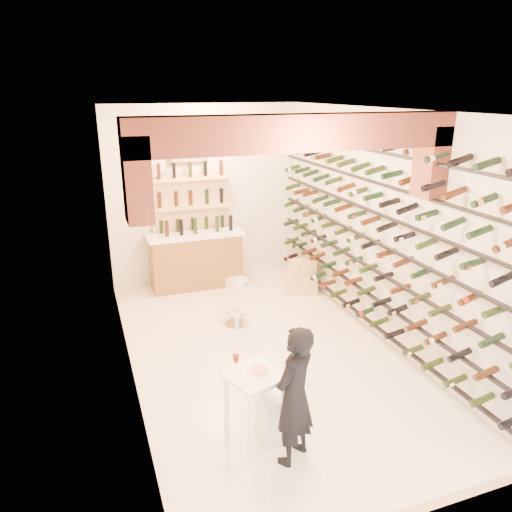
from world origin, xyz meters
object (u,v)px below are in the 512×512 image
Objects in this scene: white_stool at (277,413)px; person at (294,396)px; wine_rack at (368,233)px; back_counter at (196,258)px; chrome_barstool at (237,299)px; tasting_table at (255,385)px; crate_lower at (302,282)px.

person is at bearing -89.22° from white_stool.
wine_rack reaches higher than person.
wine_rack is 3.38m from back_counter.
chrome_barstool is (0.37, 2.50, 0.20)m from white_stool.
chrome_barstool is at bearing 151.13° from wine_rack.
back_counter is 4.66m from person.
back_counter is 4.27m from white_stool.
chrome_barstool is (-1.62, 0.90, -1.12)m from wine_rack.
back_counter is 1.88× the size of tasting_table.
back_counter reaches higher than chrome_barstool.
wine_rack is at bearing -55.34° from back_counter.
chrome_barstool is at bearing -83.24° from back_counter.
tasting_table is at bearing 174.34° from white_stool.
chrome_barstool is 1.75m from crate_lower.
person is at bearing -77.38° from tasting_table.
back_counter is 3.02× the size of crate_lower.
tasting_table is 1.95× the size of white_stool.
back_counter is (-1.83, 2.65, -1.02)m from wine_rack.
tasting_table is (-0.40, -4.23, 0.08)m from back_counter.
tasting_table is 3.98m from crate_lower.
tasting_table is 0.50m from person.
wine_rack is 10.14× the size of crate_lower.
chrome_barstool is (0.36, 2.90, -0.28)m from person.
person reaches higher than back_counter.
back_counter is at bearing 87.87° from white_stool.
white_stool is (-1.99, -1.60, -1.32)m from wine_rack.
wine_rack is 4.02× the size of person.
person is at bearing -134.73° from wine_rack.
person is at bearing -91.88° from back_counter.
tasting_table reaches higher than chrome_barstool.
person is (-1.98, -2.00, -0.84)m from wine_rack.
wine_rack is at bearing -85.77° from crate_lower.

